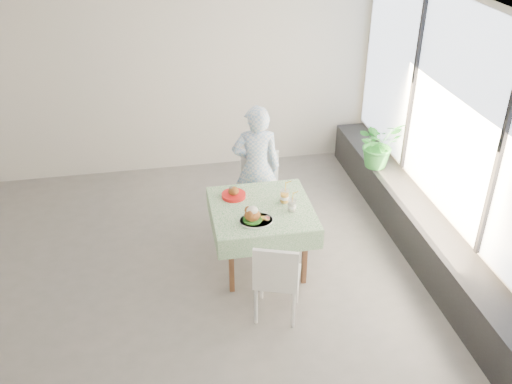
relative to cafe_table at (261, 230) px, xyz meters
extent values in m
plane|color=#65625F|center=(-1.00, -0.01, -0.46)|extent=(6.00, 6.00, 0.00)
plane|color=white|center=(-1.00, -0.01, 2.34)|extent=(6.00, 6.00, 0.00)
cube|color=silver|center=(-1.00, 2.49, 0.94)|extent=(6.00, 0.02, 2.80)
cube|color=silver|center=(-1.00, -2.51, 0.94)|extent=(6.00, 0.02, 2.80)
cube|color=silver|center=(2.00, -0.01, 0.94)|extent=(0.02, 5.00, 2.80)
cube|color=#D1E0F9|center=(1.97, -0.01, 1.19)|extent=(0.01, 4.80, 2.18)
cube|color=black|center=(1.80, -0.01, -0.21)|extent=(0.40, 4.80, 0.50)
cube|color=brown|center=(0.00, 0.00, 0.25)|extent=(0.91, 0.91, 0.04)
cube|color=white|center=(0.00, 0.00, 0.28)|extent=(1.05, 1.05, 0.01)
cube|color=white|center=(0.10, 0.72, 0.02)|extent=(0.55, 0.55, 0.04)
cube|color=white|center=(0.16, 0.91, 0.26)|extent=(0.44, 0.17, 0.45)
cube|color=white|center=(0.00, -0.78, -0.02)|extent=(0.53, 0.53, 0.04)
cube|color=white|center=(-0.06, -0.96, 0.21)|extent=(0.40, 0.18, 0.41)
imported|color=#91BBE9|center=(0.10, 0.81, 0.31)|extent=(0.60, 0.43, 1.54)
cylinder|color=white|center=(-0.11, -0.26, 0.29)|extent=(0.34, 0.34, 0.02)
cylinder|color=#195816|center=(-0.15, -0.26, 0.31)|extent=(0.19, 0.19, 0.02)
ellipsoid|color=brown|center=(-0.15, -0.26, 0.36)|extent=(0.16, 0.15, 0.12)
ellipsoid|color=white|center=(-0.15, -0.26, 0.42)|extent=(0.12, 0.11, 0.08)
cylinder|color=#A91019|center=(0.00, -0.27, 0.32)|extent=(0.06, 0.06, 0.03)
cylinder|color=white|center=(0.26, 0.05, 0.35)|extent=(0.10, 0.10, 0.14)
cylinder|color=orange|center=(0.26, 0.05, 0.33)|extent=(0.09, 0.09, 0.10)
cylinder|color=white|center=(0.26, 0.05, 0.42)|extent=(0.10, 0.10, 0.01)
cylinder|color=yellow|center=(0.26, 0.05, 0.47)|extent=(0.01, 0.04, 0.19)
cylinder|color=white|center=(0.29, -0.12, 0.34)|extent=(0.09, 0.09, 0.12)
cylinder|color=#F1EECA|center=(0.29, -0.12, 0.33)|extent=(0.08, 0.08, 0.09)
cylinder|color=white|center=(0.29, -0.12, 0.41)|extent=(0.09, 0.09, 0.01)
cylinder|color=yellow|center=(0.30, -0.12, 0.45)|extent=(0.01, 0.03, 0.17)
cylinder|color=red|center=(-0.25, 0.26, 0.30)|extent=(0.26, 0.26, 0.04)
cylinder|color=white|center=(-0.25, 0.26, 0.31)|extent=(0.22, 0.22, 0.01)
ellipsoid|color=brown|center=(-0.25, 0.26, 0.35)|extent=(0.11, 0.11, 0.10)
imported|color=#297B29|center=(1.70, 1.09, 0.35)|extent=(0.65, 0.59, 0.61)
camera|label=1|loc=(-1.00, -4.91, 3.42)|focal=40.00mm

